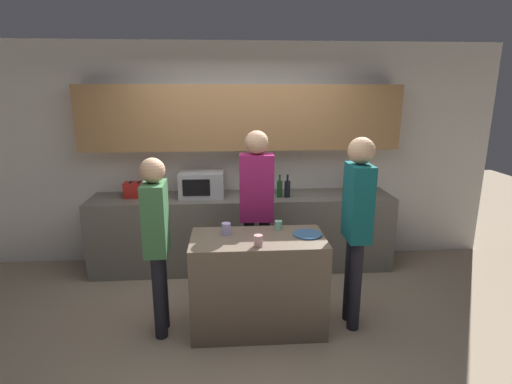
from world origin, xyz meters
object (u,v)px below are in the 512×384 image
potted_plant (351,178)px  toaster (136,190)px  microwave (202,184)px  cup_2 (258,241)px  bottle_1 (280,189)px  bottle_2 (287,189)px  plate_on_island (307,234)px  cup_0 (226,229)px  cup_1 (278,225)px  person_left (257,200)px  bottle_0 (270,187)px  person_right (157,233)px  person_center (357,217)px

potted_plant → toaster: bearing=180.0°
microwave → cup_2: microwave is taller
bottle_1 → bottle_2: 0.09m
bottle_1 → plate_on_island: size_ratio=1.05×
cup_0 → cup_1: (0.49, 0.10, -0.01)m
potted_plant → person_left: 1.45m
potted_plant → bottle_2: (-0.80, -0.12, -0.09)m
cup_0 → person_left: 0.57m
bottle_1 → plate_on_island: 1.21m
bottle_0 → person_right: bearing=-128.9°
bottle_0 → person_center: 1.52m
cup_2 → person_right: person_right is taller
bottle_0 → bottle_1: size_ratio=0.85×
cup_2 → person_center: size_ratio=0.06×
cup_0 → person_center: person_center is taller
cup_2 → cup_0: bearing=131.1°
plate_on_island → cup_0: cup_0 is taller
potted_plant → bottle_0: (-0.99, 0.01, -0.11)m
person_center → person_right: (-1.75, -0.01, -0.11)m
bottle_1 → cup_0: bearing=-119.1°
bottle_2 → person_right: person_right is taller
person_right → microwave: bearing=165.8°
bottle_2 → microwave: bearing=173.2°
toaster → plate_on_island: toaster is taller
cup_2 → person_left: person_left is taller
potted_plant → person_center: 1.42m
microwave → person_center: bearing=-43.5°
bottle_1 → person_center: person_center is taller
cup_1 → cup_2: (-0.22, -0.40, 0.01)m
person_right → person_left: bearing=121.4°
bottle_2 → toaster: bearing=176.1°
bottle_2 → cup_2: bearing=-107.5°
person_left → person_right: bearing=36.1°
bottle_2 → person_center: bearing=-70.8°
microwave → toaster: size_ratio=2.00×
microwave → bottle_1: 0.93m
cup_1 → plate_on_island: bearing=-35.8°
plate_on_island → cup_0: 0.73m
plate_on_island → person_center: person_center is taller
person_left → cup_0: bearing=59.2°
bottle_0 → plate_on_island: bearing=-81.7°
person_center → bottle_0: bearing=25.6°
cup_1 → cup_2: cup_2 is taller
bottle_0 → bottle_1: bottle_1 is taller
cup_0 → cup_2: 0.41m
microwave → plate_on_island: microwave is taller
cup_2 → bottle_0: bearing=80.4°
bottle_1 → person_left: (-0.32, -0.67, 0.05)m
person_center → potted_plant: bearing=-13.5°
bottle_0 → bottle_2: bottle_2 is taller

